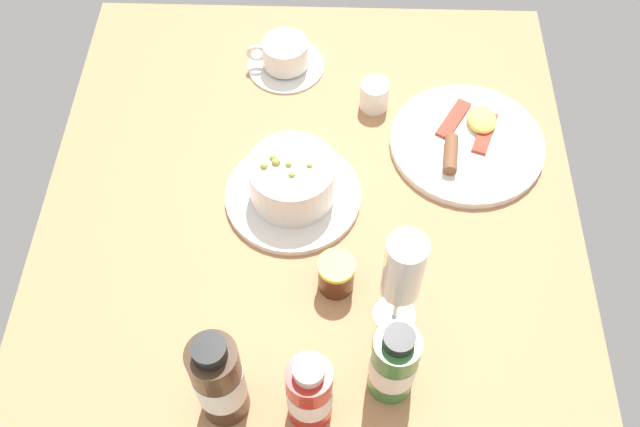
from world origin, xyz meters
TOP-DOWN VIEW (x-y plane):
  - ground_plane at (0.00, 0.00)cm, footprint 110.00×84.00cm
  - porridge_bowl at (-9.92, -2.70)cm, footprint 21.36×21.36cm
  - coffee_cup at (-38.78, -5.53)cm, footprint 13.80×13.80cm
  - creamer_jug at (-29.74, 10.27)cm, footprint 5.88×4.89cm
  - wine_glass at (9.96, 12.73)cm, footprint 6.04×6.04cm
  - jam_jar at (5.38, 4.31)cm, footprint 5.43×5.43cm
  - sauce_bottle_red at (24.03, 1.25)cm, footprint 5.87×5.87cm
  - sauce_bottle_green at (20.03, 11.75)cm, footprint 6.13×6.13cm
  - sauce_bottle_brown at (23.54, -9.82)cm, footprint 6.35×6.35cm
  - breakfast_plate at (-21.44, 25.62)cm, footprint 25.42×25.42cm

SIDE VIEW (x-z plane):
  - ground_plane at x=0.00cm, z-range -3.00..0.00cm
  - breakfast_plate at x=-21.44cm, z-range -0.95..2.75cm
  - coffee_cup at x=-38.78cm, z-range -0.28..5.45cm
  - creamer_jug at x=-29.74cm, z-range -0.20..5.52cm
  - jam_jar at x=5.38cm, z-range 0.04..6.12cm
  - porridge_bowl at x=-9.92cm, z-range -0.63..8.68cm
  - sauce_bottle_red at x=24.03cm, z-range -0.64..14.05cm
  - sauce_bottle_green at x=20.03cm, z-range -0.67..14.52cm
  - sauce_bottle_brown at x=23.54cm, z-range -0.80..18.13cm
  - wine_glass at x=9.96cm, z-range 2.96..22.16cm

